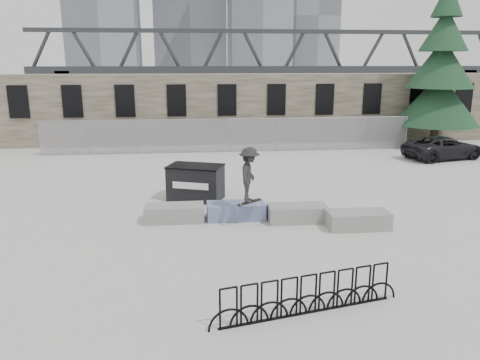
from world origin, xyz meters
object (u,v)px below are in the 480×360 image
object	(u,v)px
planter_offset	(358,219)
planter_center_left	(236,210)
planter_center_right	(297,213)
dumpster	(196,182)
bike_rack	(308,295)
skateboarder	(249,175)
suv	(443,147)
spruce_tree	(440,73)
planter_far_left	(174,212)

from	to	relation	value
planter_offset	planter_center_left	bearing A→B (deg)	160.48
planter_center_right	dumpster	world-z (taller)	dumpster
bike_rack	skateboarder	distance (m)	5.93
planter_center_left	dumpster	world-z (taller)	dumpster
planter_center_left	bike_rack	distance (m)	6.53
dumpster	planter_center_right	bearing A→B (deg)	-21.23
bike_rack	skateboarder	bearing A→B (deg)	95.66
suv	spruce_tree	bearing A→B (deg)	-34.51
planter_center_left	dumpster	distance (m)	2.85
planter_center_left	dumpster	bearing A→B (deg)	118.50
planter_far_left	dumpster	distance (m)	2.65
dumpster	spruce_tree	xyz separation A→B (m)	(15.33, 10.36, 3.88)
bike_rack	skateboarder	world-z (taller)	skateboarder
planter_far_left	bike_rack	world-z (taller)	bike_rack
planter_center_left	spruce_tree	size ratio (longest dim) A/B	0.17
planter_center_left	spruce_tree	bearing A→B (deg)	42.56
planter_center_right	skateboarder	xyz separation A→B (m)	(-1.69, -0.21, 1.42)
planter_center_right	skateboarder	world-z (taller)	skateboarder
planter_center_right	spruce_tree	size ratio (longest dim) A/B	0.17
planter_center_right	suv	world-z (taller)	suv
spruce_tree	suv	bearing A→B (deg)	-110.97
planter_far_left	spruce_tree	size ratio (longest dim) A/B	0.17
skateboarder	planter_center_left	bearing A→B (deg)	44.15
planter_center_right	dumpster	size ratio (longest dim) A/B	0.83
dumpster	planter_center_left	bearing A→B (deg)	-41.73
planter_center_left	suv	bearing A→B (deg)	35.88
planter_offset	suv	world-z (taller)	suv
planter_far_left	dumpster	size ratio (longest dim) A/B	0.83
planter_far_left	spruce_tree	world-z (taller)	spruce_tree
suv	planter_center_left	bearing A→B (deg)	112.33
bike_rack	planter_center_left	bearing A→B (deg)	98.33
planter_far_left	dumpster	xyz separation A→B (m)	(0.77, 2.51, 0.39)
bike_rack	suv	xyz separation A→B (m)	(11.59, 15.52, 0.20)
planter_center_left	bike_rack	bearing A→B (deg)	-81.67
planter_far_left	bike_rack	xyz separation A→B (m)	(3.06, -6.43, 0.14)
planter_center_left	skateboarder	xyz separation A→B (m)	(0.37, -0.69, 1.42)
dumpster	suv	distance (m)	15.37
planter_center_left	suv	world-z (taller)	suv
planter_far_left	planter_center_left	world-z (taller)	same
planter_center_left	planter_center_right	xyz separation A→B (m)	(2.07, -0.48, 0.00)
planter_offset	suv	xyz separation A→B (m)	(8.65, 10.45, 0.33)
planter_far_left	dumpster	bearing A→B (deg)	72.94
planter_center_right	bike_rack	bearing A→B (deg)	-100.63
bike_rack	suv	size ratio (longest dim) A/B	0.96
planter_far_left	skateboarder	distance (m)	2.95
bike_rack	suv	bearing A→B (deg)	53.25
dumpster	spruce_tree	size ratio (longest dim) A/B	0.21
planter_far_left	spruce_tree	xyz separation A→B (m)	(16.10, 12.86, 4.27)
planter_center_left	dumpster	size ratio (longest dim) A/B	0.83
planter_far_left	planter_center_right	bearing A→B (deg)	-6.29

